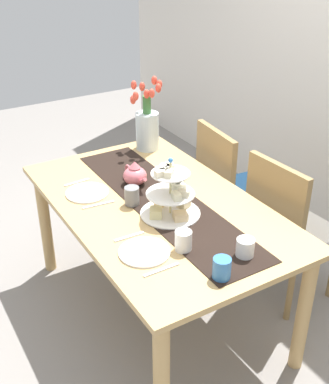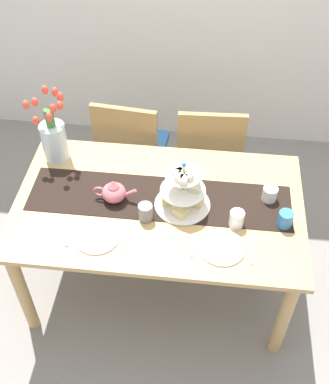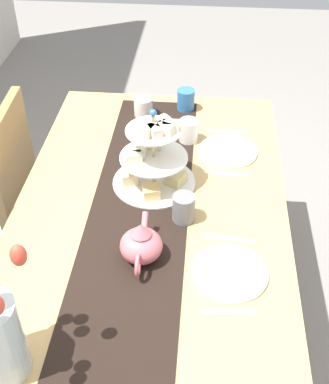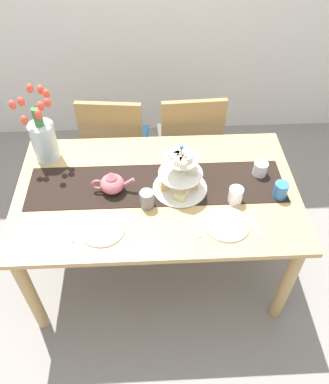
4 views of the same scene
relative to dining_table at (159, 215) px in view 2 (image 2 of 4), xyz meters
The scene contains 18 objects.
ground_plane 0.62m from the dining_table, ahead, with size 8.00×8.00×0.00m, color gray.
dining_table is the anchor object (origin of this frame).
chair_left 0.76m from the dining_table, 111.45° to the left, with size 0.46×0.46×0.91m.
chair_right 0.75m from the dining_table, 69.95° to the left, with size 0.44×0.44×0.91m.
table_runner 0.11m from the dining_table, 90.00° to the left, with size 1.43×0.33×0.00m, color black.
tiered_cake_stand 0.24m from the dining_table, ahead, with size 0.30×0.30×0.30m.
teapot 0.29m from the dining_table, behind, with size 0.24×0.13×0.14m.
tulip_vase 0.75m from the dining_table, 154.71° to the left, with size 0.21×0.20×0.46m.
cream_jug 0.62m from the dining_table, ahead, with size 0.08×0.08×0.09m, color white.
dinner_plate_left 0.40m from the dining_table, 136.28° to the right, with size 0.23×0.23×0.01m, color white.
fork_left 0.51m from the dining_table, 147.74° to the right, with size 0.02×0.15×0.01m, color silver.
knife_left 0.32m from the dining_table, 116.88° to the right, with size 0.01×0.17×0.01m, color silver.
dinner_plate_right 0.45m from the dining_table, 37.58° to the right, with size 0.23×0.23×0.01m, color white.
fork_right 0.35m from the dining_table, 52.74° to the right, with size 0.02×0.15×0.01m, color silver.
knife_right 0.57m from the dining_table, 28.55° to the right, with size 0.01×0.17×0.01m, color silver.
mug_grey 0.20m from the dining_table, 114.73° to the right, with size 0.08×0.08×0.10m, color slate.
mug_white_text 0.45m from the dining_table, 14.70° to the right, with size 0.08×0.08×0.10m, color white.
mug_orange 0.68m from the dining_table, ahead, with size 0.08×0.08×0.10m, color #3370B7.
Camera 2 is at (0.23, -1.76, 2.64)m, focal length 45.16 mm.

